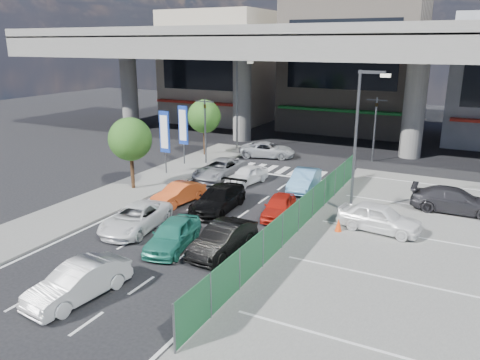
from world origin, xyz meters
The scene contains 29 objects.
ground centered at (0.00, 0.00, 0.00)m, with size 120.00×120.00×0.00m, color black.
parking_lot centered at (11.00, 2.00, 0.03)m, with size 12.00×28.00×0.06m, color #62625F.
sidewalk_left centered at (-7.00, 4.00, 0.06)m, with size 4.00×30.00×0.12m, color #62625F.
fence_run centered at (5.30, 1.00, 0.90)m, with size 0.16×22.00×1.80m, color #1D5730, non-canonical shape.
expressway centered at (0.00, 22.00, 8.76)m, with size 64.00×14.00×10.75m.
building_west centered at (-16.00, 31.97, 6.49)m, with size 12.00×10.90×13.00m.
building_center centered at (0.00, 32.97, 7.49)m, with size 14.00×10.90×15.00m.
traffic_light_left centered at (-6.20, 12.00, 3.94)m, with size 1.60×1.24×5.20m.
traffic_light_right centered at (5.50, 19.00, 3.94)m, with size 1.60×1.24×5.20m.
street_lamp_right centered at (7.17, 6.00, 4.77)m, with size 1.65×0.22×8.00m.
street_lamp_left centered at (-6.33, 18.00, 4.77)m, with size 1.65×0.22×8.00m.
signboard_near centered at (-7.20, 7.99, 3.06)m, with size 0.80×0.14×4.70m.
signboard_far centered at (-7.60, 10.99, 3.06)m, with size 0.80×0.14×4.70m.
tree_near centered at (-7.00, 4.00, 3.39)m, with size 2.80×2.80×4.80m.
tree_far centered at (-7.80, 14.50, 3.39)m, with size 2.80×2.80×4.80m.
hatch_white_back_mid centered at (0.14, -7.85, 0.69)m, with size 1.46×4.19×1.38m, color silver.
sedan_white_mid_left centered at (-2.34, -1.45, 0.65)m, with size 2.16×4.68×1.30m, color white.
taxi_teal_mid centered at (0.68, -2.44, 0.69)m, with size 1.63×4.05×1.38m, color #2B8974.
hatch_black_mid_right centered at (3.04, -1.83, 0.69)m, with size 1.46×4.19×1.38m, color black.
taxi_orange_left centered at (-2.73, 3.06, 0.61)m, with size 1.30×3.72×1.22m, color #D85220.
sedan_black_mid centered at (0.02, 3.05, 0.69)m, with size 1.93×4.76×1.38m, color black.
taxi_orange_right centered at (3.56, 3.66, 0.62)m, with size 1.46×3.62×1.23m, color red.
wagon_silver_front_left centered at (-3.16, 8.90, 0.69)m, with size 2.29×4.97×1.38m, color gray.
sedan_white_front_mid centered at (-0.90, 8.67, 0.61)m, with size 1.45×3.60×1.23m, color white.
kei_truck_front_right centered at (3.14, 9.07, 0.68)m, with size 1.44×4.14×1.37m, color #609ED1.
crossing_wagon_silver centered at (-2.76, 16.38, 0.65)m, with size 2.15×4.65×1.29m, color #B4B7BD.
parked_sedan_white centered at (8.95, 4.00, 0.78)m, with size 1.70×4.22×1.44m, color white.
parked_sedan_dgrey centered at (12.22, 8.83, 0.75)m, with size 1.94×4.77×1.38m, color #2C2B30.
traffic_cone centered at (7.13, 2.99, 0.41)m, with size 0.36×0.36×0.69m, color #EE400D.
Camera 1 is at (12.76, -19.17, 9.35)m, focal length 35.00 mm.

